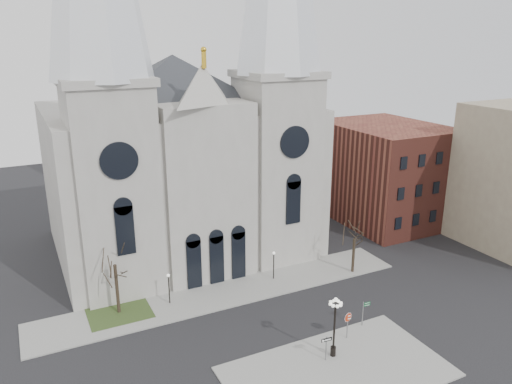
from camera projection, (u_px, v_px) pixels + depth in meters
name	position (u px, v px, depth m)	size (l,w,h in m)	color
ground	(275.00, 349.00, 43.53)	(160.00, 160.00, 0.00)	black
sidewalk_near	(337.00, 372.00, 40.51)	(18.00, 10.00, 0.14)	gray
sidewalk_far	(226.00, 293.00, 52.90)	(40.00, 6.00, 0.14)	gray
grass_patch	(119.00, 313.00, 49.08)	(6.00, 5.00, 0.18)	#2C421C
cathedral	(183.00, 105.00, 57.48)	(33.00, 26.66, 54.00)	#9D9A92
bg_building_brick	(384.00, 172.00, 72.92)	(14.00, 18.00, 14.00)	brown
tree_left	(114.00, 262.00, 47.43)	(3.20, 3.20, 7.50)	black
tree_right	(355.00, 237.00, 56.23)	(3.20, 3.20, 6.00)	black
ped_lamp_left	(169.00, 284.00, 50.10)	(0.32, 0.32, 3.26)	black
ped_lamp_right	(274.00, 261.00, 55.19)	(0.32, 0.32, 3.26)	black
stop_sign	(348.00, 320.00, 44.38)	(0.92, 0.19, 2.57)	slate
globe_lamp	(335.00, 320.00, 41.41)	(1.49, 1.49, 5.52)	black
one_way_sign	(326.00, 344.00, 41.42)	(0.98, 0.13, 2.24)	slate
street_name_sign	(364.00, 312.00, 46.46)	(0.78, 0.12, 2.45)	slate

